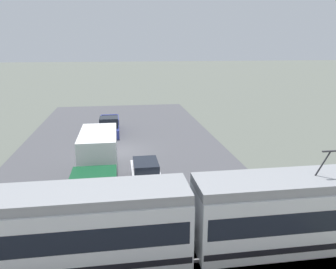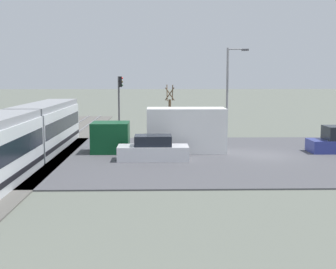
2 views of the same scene
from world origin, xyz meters
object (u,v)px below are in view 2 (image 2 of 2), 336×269
street_lamp_near_crossing (230,85)px  street_tree (170,111)px  traffic_light_pole (120,97)px  sedan_car_0 (153,150)px  light_rail_tram (22,138)px  box_truck (168,132)px

street_lamp_near_crossing → street_tree: bearing=82.0°
traffic_light_pole → street_lamp_near_crossing: bearing=-91.6°
sedan_car_0 → street_tree: (14.01, -1.46, 1.33)m
light_rail_tram → street_lamp_near_crossing: bearing=-44.9°
street_tree → traffic_light_pole: bearing=96.0°
street_lamp_near_crossing → box_truck: bearing=150.2°
street_tree → street_lamp_near_crossing: (-0.75, -5.37, 2.46)m
box_truck → street_tree: bearing=-2.4°
light_rail_tram → sedan_car_0: bearing=-80.1°
box_truck → street_tree: 10.95m
light_rail_tram → street_lamp_near_crossing: 20.80m
street_tree → light_rail_tram: bearing=149.2°
light_rail_tram → traffic_light_pole: traffic_light_pole is taller
light_rail_tram → box_truck: 9.77m
light_rail_tram → box_truck: light_rail_tram is taller
box_truck → traffic_light_pole: 11.38m
light_rail_tram → sedan_car_0: light_rail_tram is taller
traffic_light_pole → street_lamp_near_crossing: size_ratio=0.67×
traffic_light_pole → street_tree: (0.48, -4.55, -1.35)m
box_truck → street_tree: (10.92, -0.46, 0.57)m
street_lamp_near_crossing → traffic_light_pole: bearing=88.4°
sedan_car_0 → street_lamp_near_crossing: bearing=-27.3°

